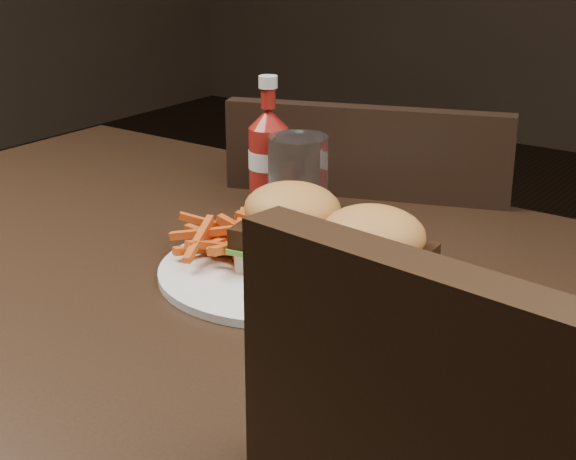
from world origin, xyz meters
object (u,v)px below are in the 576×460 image
Objects in this scene: plate at (283,271)px; tumbler at (298,183)px; dining_table at (207,282)px; chair_far at (380,340)px; ketchup_bottle at (269,166)px.

tumbler is at bearing 119.34° from plate.
plate reaches higher than dining_table.
tumbler is (0.06, -0.32, 0.38)m from chair_far.
ketchup_bottle is at bearing 130.77° from plate.
plate is 0.17m from tumbler.
dining_table is at bearing -90.86° from tumbler.
dining_table is 2.88× the size of chair_far.
dining_table is 4.39× the size of plate.
chair_far is 3.49× the size of tumbler.
dining_table is at bearing -160.46° from plate.
plate is 0.23m from ketchup_bottle.
dining_table is 0.59m from chair_far.
tumbler reaches higher than ketchup_bottle.
tumbler is (0.06, -0.02, -0.01)m from ketchup_bottle.
ketchup_bottle is (-0.01, -0.30, 0.38)m from chair_far.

